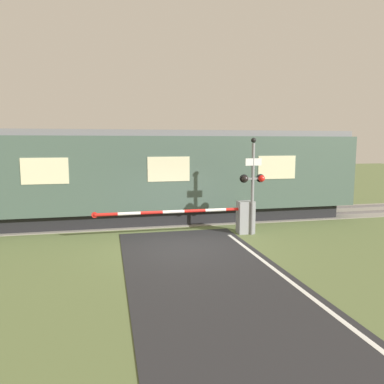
{
  "coord_description": "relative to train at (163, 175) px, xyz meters",
  "views": [
    {
      "loc": [
        -2.4,
        -11.56,
        3.34
      ],
      "look_at": [
        0.62,
        1.8,
        1.52
      ],
      "focal_mm": 35.0,
      "sensor_mm": 36.0,
      "label": 1
    }
  ],
  "objects": [
    {
      "name": "crossing_barrier",
      "position": [
        2.15,
        -3.06,
        -1.3
      ],
      "size": [
        5.79,
        0.44,
        1.2
      ],
      "color": "gray",
      "rests_on": "ground_plane"
    },
    {
      "name": "track_bed",
      "position": [
        0.1,
        0.0,
        -1.93
      ],
      "size": [
        36.0,
        3.2,
        0.13
      ],
      "color": "gray",
      "rests_on": "ground_plane"
    },
    {
      "name": "train",
      "position": [
        0.0,
        0.0,
        0.0
      ],
      "size": [
        16.41,
        3.13,
        3.82
      ],
      "color": "black",
      "rests_on": "ground_plane"
    },
    {
      "name": "signal_post",
      "position": [
        2.76,
        -3.32,
        0.03
      ],
      "size": [
        0.93,
        0.26,
        3.5
      ],
      "color": "gray",
      "rests_on": "ground_plane"
    },
    {
      "name": "ground_plane",
      "position": [
        0.1,
        -4.26,
        -1.96
      ],
      "size": [
        80.0,
        80.0,
        0.0
      ],
      "primitive_type": "plane",
      "color": "#5B6B3D"
    }
  ]
}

